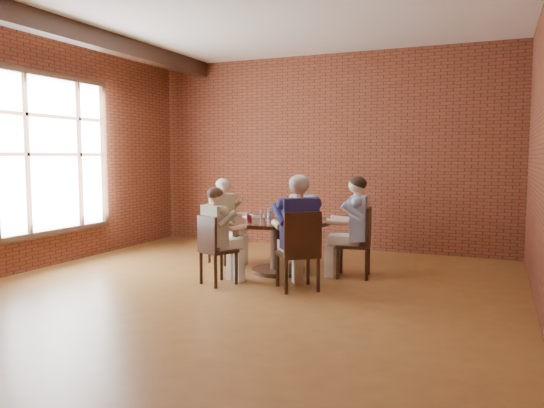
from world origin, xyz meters
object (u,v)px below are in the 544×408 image
at_px(diner_c, 225,221).
at_px(diner_e, 298,233).
at_px(diner_a, 354,227).
at_px(chair_d, 214,247).
at_px(smartphone, 282,223).
at_px(chair_a, 360,239).
at_px(chair_b, 304,227).
at_px(chair_e, 300,248).
at_px(dining_table, 278,235).
at_px(chair_c, 222,230).
at_px(diner_d, 218,236).
at_px(diner_b, 302,220).

bearing_deg(diner_c, diner_e, -106.35).
bearing_deg(diner_a, chair_d, -61.68).
distance_m(diner_c, chair_d, 1.43).
bearing_deg(smartphone, chair_d, -145.56).
relative_size(chair_a, chair_b, 1.07).
relative_size(chair_d, smartphone, 6.72).
xyz_separation_m(diner_c, diner_e, (1.59, -1.10, 0.06)).
bearing_deg(diner_a, diner_e, -35.18).
distance_m(chair_d, chair_e, 1.11).
bearing_deg(diner_a, chair_a, 90.00).
height_order(dining_table, diner_e, diner_e).
height_order(chair_c, diner_d, diner_d).
xyz_separation_m(diner_d, chair_e, (1.07, 0.07, -0.09)).
height_order(dining_table, chair_a, chair_a).
bearing_deg(chair_e, smartphone, -83.63).
xyz_separation_m(dining_table, chair_e, (0.63, -0.84, -0.01)).
xyz_separation_m(dining_table, smartphone, (0.22, -0.40, 0.23)).
distance_m(diner_c, smartphone, 1.44).
bearing_deg(diner_e, diner_a, -153.40).
distance_m(chair_a, diner_b, 1.52).
bearing_deg(chair_c, chair_b, -32.48).
height_order(chair_a, diner_b, diner_b).
xyz_separation_m(chair_b, diner_b, (0.00, -0.07, 0.14)).
xyz_separation_m(chair_a, diner_b, (-1.17, 0.96, 0.11)).
bearing_deg(dining_table, smartphone, -61.56).
bearing_deg(diner_b, diner_a, -44.31).
bearing_deg(chair_b, dining_table, -90.00).
xyz_separation_m(diner_b, diner_c, (-0.96, -0.79, 0.02)).
distance_m(chair_b, diner_b, 0.15).
height_order(chair_a, diner_d, diner_d).
height_order(chair_d, diner_d, diner_d).
height_order(diner_c, smartphone, diner_c).
bearing_deg(chair_a, chair_c, -103.64).
bearing_deg(diner_a, diner_d, -62.71).
height_order(dining_table, chair_b, chair_b).
bearing_deg(chair_b, chair_d, -103.35).
distance_m(diner_a, chair_b, 1.52).
distance_m(dining_table, diner_d, 1.02).
bearing_deg(diner_b, chair_c, -145.96).
bearing_deg(diner_c, diner_a, -76.54).
bearing_deg(smartphone, chair_c, 144.01).
bearing_deg(diner_b, diner_c, -143.00).
height_order(chair_c, chair_d, chair_c).
distance_m(chair_c, chair_d, 1.47).
bearing_deg(diner_c, chair_b, -29.53).
relative_size(chair_d, diner_e, 0.63).
height_order(diner_b, chair_e, diner_b).
bearing_deg(smartphone, chair_a, 26.53).
bearing_deg(chair_e, chair_c, -71.93).
bearing_deg(chair_d, chair_e, -147.15).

